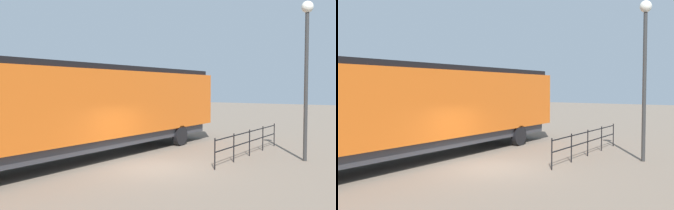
# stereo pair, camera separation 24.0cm
# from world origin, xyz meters

# --- Properties ---
(ground_plane) EXTENTS (120.00, 120.00, 0.00)m
(ground_plane) POSITION_xyz_m (0.00, 0.00, 0.00)
(ground_plane) COLOR #756656
(locomotive) EXTENTS (3.04, 18.30, 4.15)m
(locomotive) POSITION_xyz_m (-3.51, 0.07, 2.33)
(locomotive) COLOR orange
(locomotive) RESTS_ON ground_plane
(lamp_post) EXTENTS (0.50, 0.50, 6.83)m
(lamp_post) POSITION_xyz_m (4.61, 4.78, 4.68)
(lamp_post) COLOR #2D2D2D
(lamp_post) RESTS_ON ground_plane
(platform_fence) EXTENTS (0.05, 7.08, 1.23)m
(platform_fence) POSITION_xyz_m (2.19, 4.54, 0.78)
(platform_fence) COLOR black
(platform_fence) RESTS_ON ground_plane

